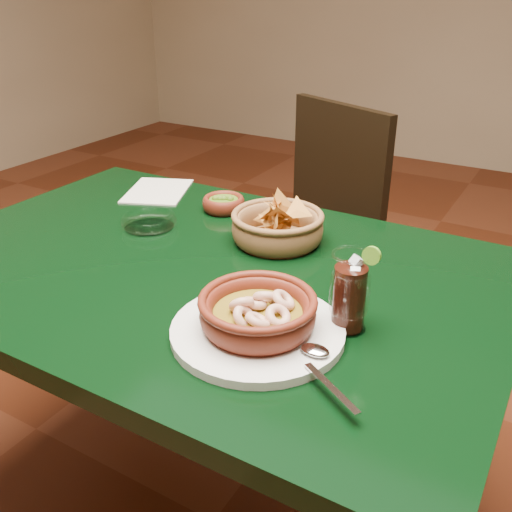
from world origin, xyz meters
The scene contains 8 objects.
dining_table centered at (0.00, 0.00, 0.65)m, with size 1.20×0.80×0.75m.
dining_chair centered at (-0.09, 0.70, 0.51)m, with size 0.56×0.56×0.92m.
shrimp_plate centered at (0.23, -0.16, 0.78)m, with size 0.36×0.28×0.08m.
chip_basket centered at (0.08, 0.17, 0.79)m, with size 0.23×0.23×0.14m.
guacamole_ramekin centered at (-0.12, 0.26, 0.77)m, with size 0.12×0.12×0.04m.
cola_drink centered at (0.34, -0.07, 0.82)m, with size 0.13×0.13×0.15m.
glass_ashtray centered at (-0.21, 0.09, 0.77)m, with size 0.13×0.13×0.03m.
paper_menu centered at (-0.35, 0.29, 0.75)m, with size 0.22×0.24×0.00m.
Camera 1 is at (0.61, -0.82, 1.27)m, focal length 40.00 mm.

